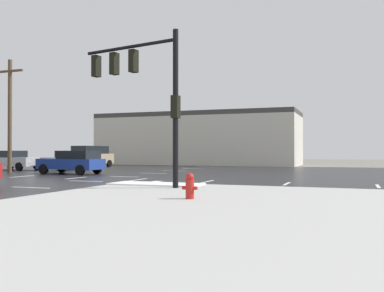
{
  "coord_description": "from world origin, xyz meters",
  "views": [
    {
      "loc": [
        12.83,
        -20.45,
        1.62
      ],
      "look_at": [
        1.77,
        8.99,
        1.95
      ],
      "focal_mm": 39.36,
      "sensor_mm": 36.0,
      "label": 1
    }
  ],
  "objects_px": {
    "sedan_blue": "(73,162)",
    "sedan_silver": "(13,160)",
    "fire_hydrant": "(190,186)",
    "suv_tan": "(90,156)",
    "utility_pole_far": "(10,114)",
    "sedan_grey": "(69,160)",
    "traffic_signal_mast": "(145,82)"
  },
  "relations": [
    {
      "from": "sedan_silver",
      "to": "utility_pole_far",
      "type": "bearing_deg",
      "value": -43.27
    },
    {
      "from": "sedan_silver",
      "to": "sedan_blue",
      "type": "bearing_deg",
      "value": -15.96
    },
    {
      "from": "fire_hydrant",
      "to": "traffic_signal_mast",
      "type": "bearing_deg",
      "value": 133.17
    },
    {
      "from": "sedan_blue",
      "to": "sedan_silver",
      "type": "distance_m",
      "value": 8.85
    },
    {
      "from": "traffic_signal_mast",
      "to": "fire_hydrant",
      "type": "bearing_deg",
      "value": 143.64
    },
    {
      "from": "suv_tan",
      "to": "utility_pole_far",
      "type": "relative_size",
      "value": 0.62
    },
    {
      "from": "fire_hydrant",
      "to": "sedan_grey",
      "type": "height_order",
      "value": "sedan_grey"
    },
    {
      "from": "sedan_blue",
      "to": "sedan_silver",
      "type": "xyz_separation_m",
      "value": [
        -8.24,
        3.25,
        0.0
      ]
    },
    {
      "from": "fire_hydrant",
      "to": "sedan_grey",
      "type": "distance_m",
      "value": 24.3
    },
    {
      "from": "fire_hydrant",
      "to": "sedan_grey",
      "type": "xyz_separation_m",
      "value": [
        -17.3,
        17.06,
        0.32
      ]
    },
    {
      "from": "sedan_blue",
      "to": "sedan_silver",
      "type": "relative_size",
      "value": 0.99
    },
    {
      "from": "traffic_signal_mast",
      "to": "sedan_blue",
      "type": "height_order",
      "value": "traffic_signal_mast"
    },
    {
      "from": "suv_tan",
      "to": "fire_hydrant",
      "type": "bearing_deg",
      "value": -133.85
    },
    {
      "from": "sedan_grey",
      "to": "utility_pole_far",
      "type": "relative_size",
      "value": 0.57
    },
    {
      "from": "fire_hydrant",
      "to": "sedan_blue",
      "type": "xyz_separation_m",
      "value": [
        -13.02,
        11.82,
        0.32
      ]
    },
    {
      "from": "fire_hydrant",
      "to": "suv_tan",
      "type": "height_order",
      "value": "suv_tan"
    },
    {
      "from": "sedan_grey",
      "to": "suv_tan",
      "type": "relative_size",
      "value": 0.91
    },
    {
      "from": "traffic_signal_mast",
      "to": "suv_tan",
      "type": "relative_size",
      "value": 1.26
    },
    {
      "from": "sedan_grey",
      "to": "fire_hydrant",
      "type": "bearing_deg",
      "value": 44.72
    },
    {
      "from": "sedan_silver",
      "to": "traffic_signal_mast",
      "type": "bearing_deg",
      "value": -27.14
    },
    {
      "from": "sedan_blue",
      "to": "utility_pole_far",
      "type": "bearing_deg",
      "value": 10.83
    },
    {
      "from": "traffic_signal_mast",
      "to": "suv_tan",
      "type": "distance_m",
      "value": 24.28
    },
    {
      "from": "sedan_blue",
      "to": "suv_tan",
      "type": "distance_m",
      "value": 11.78
    },
    {
      "from": "utility_pole_far",
      "to": "sedan_blue",
      "type": "bearing_deg",
      "value": 7.58
    },
    {
      "from": "fire_hydrant",
      "to": "suv_tan",
      "type": "distance_m",
      "value": 28.97
    },
    {
      "from": "sedan_blue",
      "to": "sedan_silver",
      "type": "bearing_deg",
      "value": -18.26
    },
    {
      "from": "fire_hydrant",
      "to": "sedan_grey",
      "type": "relative_size",
      "value": 0.17
    },
    {
      "from": "sedan_blue",
      "to": "suv_tan",
      "type": "height_order",
      "value": "suv_tan"
    },
    {
      "from": "sedan_blue",
      "to": "sedan_grey",
      "type": "xyz_separation_m",
      "value": [
        -4.29,
        5.24,
        0.0
      ]
    },
    {
      "from": "sedan_blue",
      "to": "suv_tan",
      "type": "xyz_separation_m",
      "value": [
        -5.62,
        10.34,
        0.24
      ]
    },
    {
      "from": "fire_hydrant",
      "to": "utility_pole_far",
      "type": "xyz_separation_m",
      "value": [
        -17.85,
        11.18,
        3.68
      ]
    },
    {
      "from": "suv_tan",
      "to": "utility_pole_far",
      "type": "height_order",
      "value": "utility_pole_far"
    }
  ]
}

